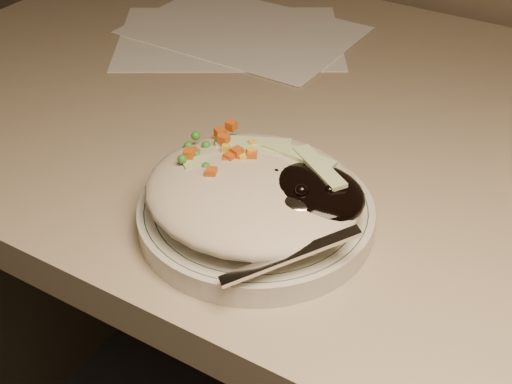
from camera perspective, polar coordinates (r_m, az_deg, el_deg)
The scene contains 5 objects.
desk at distance 0.89m, azimuth 13.56°, elevation -7.61°, with size 1.40×0.70×0.74m.
plate at distance 0.63m, azimuth 0.00°, elevation -1.90°, with size 0.21×0.21×0.02m, color beige.
plate_rim at distance 0.63m, azimuth -0.00°, elevation -1.18°, with size 0.20×0.20×0.00m.
meal at distance 0.61m, azimuth 0.30°, elevation 0.27°, with size 0.21×0.19×0.05m.
papers at distance 1.00m, azimuth -1.54°, elevation 12.55°, with size 0.37×0.34×0.00m.
Camera 1 is at (0.15, 0.74, 1.14)m, focal length 50.00 mm.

